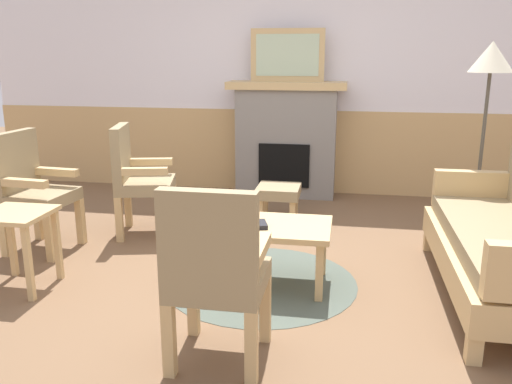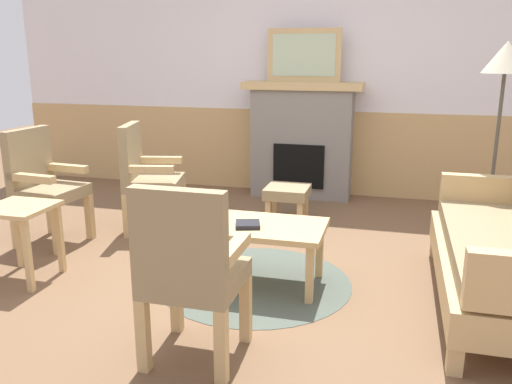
% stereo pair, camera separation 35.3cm
% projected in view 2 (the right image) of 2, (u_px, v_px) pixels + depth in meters
% --- Properties ---
extents(ground_plane, '(14.00, 14.00, 0.00)m').
position_uv_depth(ground_plane, '(244.00, 276.00, 3.90)').
color(ground_plane, brown).
extents(wall_back, '(7.20, 0.14, 2.70)m').
position_uv_depth(wall_back, '(307.00, 78.00, 5.99)').
color(wall_back, white).
rests_on(wall_back, ground_plane).
extents(fireplace, '(1.30, 0.44, 1.28)m').
position_uv_depth(fireplace, '(302.00, 139.00, 5.93)').
color(fireplace, gray).
rests_on(fireplace, ground_plane).
extents(framed_picture, '(0.80, 0.04, 0.56)m').
position_uv_depth(framed_picture, '(304.00, 55.00, 5.70)').
color(framed_picture, tan).
rests_on(framed_picture, fireplace).
extents(couch, '(0.70, 1.80, 0.98)m').
position_uv_depth(couch, '(507.00, 250.00, 3.32)').
color(couch, tan).
rests_on(couch, ground_plane).
extents(coffee_table, '(0.96, 0.56, 0.44)m').
position_uv_depth(coffee_table, '(256.00, 231.00, 3.70)').
color(coffee_table, tan).
rests_on(coffee_table, ground_plane).
extents(round_rug, '(1.36, 1.36, 0.01)m').
position_uv_depth(round_rug, '(256.00, 282.00, 3.80)').
color(round_rug, '#4C564C').
rests_on(round_rug, ground_plane).
extents(book_on_table, '(0.20, 0.20, 0.03)m').
position_uv_depth(book_on_table, '(248.00, 224.00, 3.62)').
color(book_on_table, black).
rests_on(book_on_table, coffee_table).
extents(footstool, '(0.40, 0.40, 0.36)m').
position_uv_depth(footstool, '(287.00, 194.00, 5.04)').
color(footstool, tan).
rests_on(footstool, ground_plane).
extents(armchair_near_fireplace, '(0.57, 0.57, 0.98)m').
position_uv_depth(armchair_near_fireplace, '(146.00, 173.00, 4.78)').
color(armchair_near_fireplace, tan).
rests_on(armchair_near_fireplace, ground_plane).
extents(armchair_by_window_left, '(0.52, 0.52, 0.98)m').
position_uv_depth(armchair_by_window_left, '(43.00, 181.00, 4.47)').
color(armchair_by_window_left, tan).
rests_on(armchair_by_window_left, ground_plane).
extents(armchair_front_left, '(0.48, 0.48, 0.98)m').
position_uv_depth(armchair_front_left, '(190.00, 267.00, 2.69)').
color(armchair_front_left, tan).
rests_on(armchair_front_left, ground_plane).
extents(side_table, '(0.44, 0.44, 0.55)m').
position_uv_depth(side_table, '(20.00, 221.00, 3.75)').
color(side_table, tan).
rests_on(side_table, ground_plane).
extents(floor_lamp_by_couch, '(0.36, 0.36, 1.68)m').
position_uv_depth(floor_lamp_by_couch, '(505.00, 71.00, 4.22)').
color(floor_lamp_by_couch, '#332D28').
rests_on(floor_lamp_by_couch, ground_plane).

